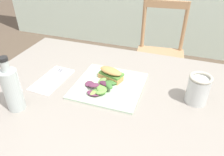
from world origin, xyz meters
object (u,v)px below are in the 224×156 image
object	(u,v)px
mason_jar_iced_tea	(198,90)
dining_table	(100,115)
sandwich_half_front	(111,74)
chair_wooden_far	(160,55)
bottle_cold_brew	(13,91)
plate_lunch	(109,85)
fork_on_napkin	(54,77)

from	to	relation	value
mason_jar_iced_tea	dining_table	bearing A→B (deg)	-170.36
sandwich_half_front	mason_jar_iced_tea	xyz separation A→B (m)	(0.37, -0.03, 0.02)
mason_jar_iced_tea	chair_wooden_far	bearing A→B (deg)	104.94
bottle_cold_brew	mason_jar_iced_tea	bearing A→B (deg)	22.41
dining_table	bottle_cold_brew	size ratio (longest dim) A/B	5.07
plate_lunch	bottle_cold_brew	world-z (taller)	bottle_cold_brew
dining_table	plate_lunch	world-z (taller)	plate_lunch
sandwich_half_front	bottle_cold_brew	xyz separation A→B (m)	(-0.28, -0.30, 0.04)
dining_table	mason_jar_iced_tea	world-z (taller)	mason_jar_iced_tea
chair_wooden_far	bottle_cold_brew	world-z (taller)	bottle_cold_brew
chair_wooden_far	bottle_cold_brew	size ratio (longest dim) A/B	3.95
fork_on_napkin	sandwich_half_front	bearing A→B (deg)	14.07
dining_table	fork_on_napkin	xyz separation A→B (m)	(-0.24, 0.03, 0.14)
fork_on_napkin	bottle_cold_brew	size ratio (longest dim) A/B	0.84
plate_lunch	mason_jar_iced_tea	xyz separation A→B (m)	(0.36, 0.02, 0.05)
sandwich_half_front	mason_jar_iced_tea	bearing A→B (deg)	-4.11
dining_table	fork_on_napkin	bearing A→B (deg)	173.35
bottle_cold_brew	chair_wooden_far	bearing A→B (deg)	71.73
sandwich_half_front	fork_on_napkin	world-z (taller)	sandwich_half_front
fork_on_napkin	mason_jar_iced_tea	distance (m)	0.63
chair_wooden_far	plate_lunch	bearing A→B (deg)	-96.65
dining_table	mason_jar_iced_tea	size ratio (longest dim) A/B	9.34
sandwich_half_front	plate_lunch	bearing A→B (deg)	-80.40
mason_jar_iced_tea	fork_on_napkin	bearing A→B (deg)	-176.52
fork_on_napkin	mason_jar_iced_tea	xyz separation A→B (m)	(0.63, 0.04, 0.05)
bottle_cold_brew	plate_lunch	bearing A→B (deg)	41.02
plate_lunch	fork_on_napkin	size ratio (longest dim) A/B	1.58
dining_table	plate_lunch	xyz separation A→B (m)	(0.03, 0.05, 0.14)
sandwich_half_front	bottle_cold_brew	bearing A→B (deg)	-133.51
chair_wooden_far	dining_table	bearing A→B (deg)	-97.84
chair_wooden_far	plate_lunch	size ratio (longest dim) A/B	2.98
mason_jar_iced_tea	plate_lunch	bearing A→B (deg)	-177.13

